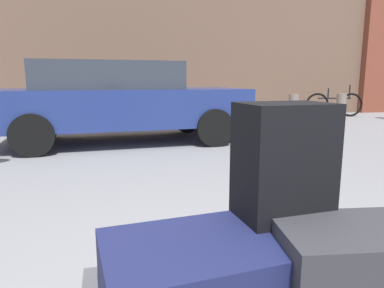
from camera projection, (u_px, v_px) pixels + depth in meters
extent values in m
cube|color=black|center=(282.00, 194.00, 1.33)|extent=(0.34, 0.26, 0.69)
cube|color=#191E47|center=(191.00, 279.00, 1.15)|extent=(0.61, 0.48, 0.26)
cube|color=#2D2D33|center=(371.00, 270.00, 1.16)|extent=(0.67, 0.42, 0.31)
cube|color=navy|center=(124.00, 107.00, 6.26)|extent=(4.38, 2.00, 0.64)
cube|color=#2D333D|center=(108.00, 76.00, 6.09)|extent=(2.48, 1.70, 0.46)
cylinder|color=black|center=(187.00, 117.00, 7.52)|extent=(0.65, 0.25, 0.64)
cylinder|color=black|center=(214.00, 128.00, 5.92)|extent=(0.65, 0.25, 0.64)
cylinder|color=black|center=(45.00, 122.00, 6.72)|extent=(0.65, 0.25, 0.64)
cylinder|color=black|center=(32.00, 135.00, 5.12)|extent=(0.65, 0.25, 0.64)
torus|color=black|center=(317.00, 105.00, 10.74)|extent=(0.71, 0.23, 0.72)
torus|color=black|center=(351.00, 105.00, 10.74)|extent=(0.71, 0.23, 0.72)
cylinder|color=black|center=(334.00, 98.00, 10.70)|extent=(0.98, 0.28, 0.04)
cylinder|color=black|center=(328.00, 93.00, 10.67)|extent=(0.05, 0.05, 0.30)
cylinder|color=black|center=(350.00, 92.00, 10.67)|extent=(0.05, 0.05, 0.40)
cylinder|color=#72665B|center=(237.00, 110.00, 8.86)|extent=(0.26, 0.26, 0.75)
cylinder|color=#72665B|center=(293.00, 108.00, 9.23)|extent=(0.26, 0.26, 0.75)
cylinder|color=#72665B|center=(341.00, 107.00, 9.58)|extent=(0.26, 0.26, 0.75)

